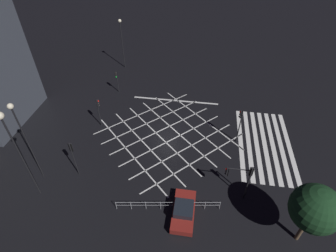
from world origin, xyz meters
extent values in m
plane|color=black|center=(0.00, 0.00, 0.00)|extent=(200.00, 200.00, 0.00)
cube|color=silver|center=(0.00, -8.55, 0.00)|extent=(11.84, 0.50, 0.01)
cube|color=silver|center=(0.00, -9.45, 0.00)|extent=(11.84, 0.50, 0.01)
cube|color=silver|center=(0.00, -10.35, 0.00)|extent=(11.84, 0.50, 0.01)
cube|color=silver|center=(0.00, -11.25, 0.00)|extent=(11.84, 0.50, 0.01)
cube|color=silver|center=(0.00, -12.15, 0.00)|extent=(11.84, 0.50, 0.01)
cube|color=silver|center=(0.00, -13.05, 0.00)|extent=(11.84, 0.50, 0.01)
cube|color=silver|center=(0.00, -13.95, 0.00)|extent=(11.84, 0.50, 0.01)
cube|color=silver|center=(3.72, -3.72, 0.00)|extent=(10.33, 10.33, 0.01)
cube|color=silver|center=(-3.72, -3.72, 0.00)|extent=(10.33, 10.33, 0.01)
cube|color=silver|center=(2.23, -2.23, 0.00)|extent=(10.33, 10.33, 0.01)
cube|color=silver|center=(-2.23, -2.23, 0.00)|extent=(10.33, 10.33, 0.01)
cube|color=silver|center=(0.74, -0.74, 0.00)|extent=(10.33, 10.33, 0.01)
cube|color=silver|center=(-0.74, -0.74, 0.00)|extent=(10.33, 10.33, 0.01)
cube|color=silver|center=(-0.74, 0.74, 0.00)|extent=(10.33, 10.33, 0.01)
cube|color=silver|center=(0.74, 0.74, 0.00)|extent=(10.33, 10.33, 0.01)
cube|color=silver|center=(-2.23, 2.23, 0.00)|extent=(10.33, 10.33, 0.01)
cube|color=silver|center=(2.23, 2.23, 0.00)|extent=(10.33, 10.33, 0.01)
cube|color=silver|center=(-3.72, 3.72, 0.00)|extent=(10.33, 10.33, 0.01)
cube|color=silver|center=(3.72, 3.72, 0.00)|extent=(10.33, 10.33, 0.01)
cube|color=silver|center=(7.08, 0.00, 0.00)|extent=(0.30, 11.84, 0.01)
cylinder|color=black|center=(8.06, 8.53, 1.69)|extent=(0.11, 0.11, 3.39)
cube|color=black|center=(7.93, 8.53, 2.89)|extent=(0.16, 0.28, 0.90)
sphere|color=black|center=(7.82, 8.53, 3.19)|extent=(0.18, 0.18, 0.18)
sphere|color=black|center=(7.82, 8.53, 2.89)|extent=(0.18, 0.18, 0.18)
sphere|color=green|center=(7.82, 8.53, 2.59)|extent=(0.18, 0.18, 0.18)
cube|color=black|center=(8.02, 8.53, 2.89)|extent=(0.02, 0.36, 0.98)
cylinder|color=black|center=(-7.36, 8.08, 2.11)|extent=(0.11, 0.11, 4.22)
cube|color=black|center=(-7.22, 8.08, 3.72)|extent=(0.16, 0.28, 0.90)
sphere|color=black|center=(-7.11, 8.08, 4.02)|extent=(0.18, 0.18, 0.18)
sphere|color=black|center=(-7.11, 8.08, 3.72)|extent=(0.18, 0.18, 0.18)
sphere|color=green|center=(-7.11, 8.08, 3.42)|extent=(0.18, 0.18, 0.18)
cube|color=black|center=(-7.31, 8.08, 3.72)|extent=(0.02, 0.36, 0.98)
cylinder|color=black|center=(-0.07, -8.00, 2.23)|extent=(0.11, 0.11, 4.47)
cube|color=black|center=(-0.07, -7.87, 3.97)|extent=(0.28, 0.16, 0.90)
sphere|color=red|center=(-0.07, -7.76, 4.27)|extent=(0.18, 0.18, 0.18)
sphere|color=black|center=(-0.07, -7.76, 3.97)|extent=(0.18, 0.18, 0.18)
sphere|color=black|center=(-0.07, -7.76, 3.67)|extent=(0.18, 0.18, 0.18)
cube|color=black|center=(-0.07, -7.96, 3.97)|extent=(0.36, 0.02, 0.98)
cylinder|color=black|center=(-7.38, -8.51, 1.81)|extent=(0.11, 0.11, 3.62)
cylinder|color=black|center=(-7.38, -7.47, 3.47)|extent=(0.09, 2.08, 0.09)
cube|color=black|center=(-7.38, -6.43, 3.02)|extent=(0.28, 0.16, 0.90)
sphere|color=red|center=(-7.38, -6.31, 3.32)|extent=(0.18, 0.18, 0.18)
sphere|color=black|center=(-7.38, -6.31, 3.02)|extent=(0.18, 0.18, 0.18)
sphere|color=black|center=(-7.38, -6.31, 2.72)|extent=(0.18, 0.18, 0.18)
cube|color=black|center=(-7.38, -6.52, 3.02)|extent=(0.36, 0.02, 0.98)
cylinder|color=black|center=(0.37, 8.44, 1.94)|extent=(0.11, 0.11, 3.88)
cube|color=black|center=(0.37, 8.31, 3.38)|extent=(0.28, 0.16, 0.90)
sphere|color=red|center=(0.37, 8.20, 3.68)|extent=(0.18, 0.18, 0.18)
sphere|color=black|center=(0.37, 8.20, 3.38)|extent=(0.18, 0.18, 0.18)
sphere|color=black|center=(0.37, 8.20, 3.08)|extent=(0.18, 0.18, 0.18)
cube|color=black|center=(0.37, 8.40, 3.38)|extent=(0.36, 0.02, 0.98)
cylinder|color=black|center=(-7.73, -8.34, 2.07)|extent=(0.11, 0.11, 4.15)
cube|color=black|center=(-7.60, -8.34, 3.65)|extent=(0.16, 0.28, 0.90)
sphere|color=red|center=(-7.49, -8.34, 3.95)|extent=(0.18, 0.18, 0.18)
sphere|color=black|center=(-7.49, -8.34, 3.65)|extent=(0.18, 0.18, 0.18)
sphere|color=black|center=(-7.49, -8.34, 3.35)|extent=(0.18, 0.18, 0.18)
cube|color=black|center=(-7.69, -8.34, 3.65)|extent=(0.02, 0.36, 0.98)
cylinder|color=black|center=(-10.13, 10.77, 4.60)|extent=(0.14, 0.14, 9.19)
sphere|color=#F4EAC6|center=(-10.13, 10.77, 9.37)|extent=(0.61, 0.61, 0.61)
cylinder|color=black|center=(-8.16, 11.51, 4.28)|extent=(0.14, 0.14, 8.57)
sphere|color=#F4EAC6|center=(-8.16, 11.51, 8.72)|extent=(0.51, 0.51, 0.51)
cylinder|color=black|center=(15.56, 9.71, 3.75)|extent=(0.14, 0.14, 7.50)
sphere|color=#F4EAC6|center=(15.56, 9.71, 7.66)|extent=(0.51, 0.51, 0.51)
cylinder|color=brown|center=(-11.08, -12.40, 1.50)|extent=(0.33, 0.33, 2.99)
sphere|color=#143319|center=(-11.08, -12.40, 4.37)|extent=(3.68, 3.68, 3.68)
cube|color=maroon|center=(-10.33, -2.96, 0.50)|extent=(4.15, 1.88, 0.61)
cube|color=black|center=(-10.43, -2.96, 1.07)|extent=(1.74, 1.65, 0.53)
sphere|color=white|center=(-8.30, -2.38, 0.44)|extent=(0.16, 0.16, 0.16)
sphere|color=white|center=(-8.30, -3.54, 0.44)|extent=(0.16, 0.16, 0.16)
cylinder|color=black|center=(-9.04, -2.14, 0.33)|extent=(0.66, 0.20, 0.66)
cylinder|color=black|center=(-9.04, -3.78, 0.33)|extent=(0.66, 0.20, 0.66)
cylinder|color=black|center=(-11.61, -2.14, 0.33)|extent=(0.66, 0.20, 0.66)
cylinder|color=black|center=(-11.61, -3.78, 0.33)|extent=(0.66, 0.20, 0.66)
cylinder|color=#9EA0A5|center=(-10.68, 3.06, 0.53)|extent=(0.05, 0.05, 1.05)
cylinder|color=#9EA0A5|center=(-10.48, 1.75, 0.53)|extent=(0.05, 0.05, 1.05)
cylinder|color=#9EA0A5|center=(-10.28, 0.44, 0.53)|extent=(0.05, 0.05, 1.05)
cylinder|color=#9EA0A5|center=(-10.08, -0.87, 0.53)|extent=(0.05, 0.05, 1.05)
cylinder|color=#9EA0A5|center=(-9.88, -2.17, 0.53)|extent=(0.05, 0.05, 1.05)
cylinder|color=#9EA0A5|center=(-9.68, -3.48, 0.53)|extent=(0.05, 0.05, 1.05)
cylinder|color=#9EA0A5|center=(-9.48, -4.79, 0.53)|extent=(0.05, 0.05, 1.05)
cylinder|color=#9EA0A5|center=(-9.28, -6.10, 0.53)|extent=(0.05, 0.05, 1.05)
cylinder|color=#9EA0A5|center=(-9.98, -1.52, 1.01)|extent=(1.43, 9.16, 0.04)
cylinder|color=#9EA0A5|center=(-9.98, -1.52, 0.58)|extent=(1.43, 9.16, 0.04)
camera|label=1|loc=(-23.00, -3.50, 21.07)|focal=28.00mm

